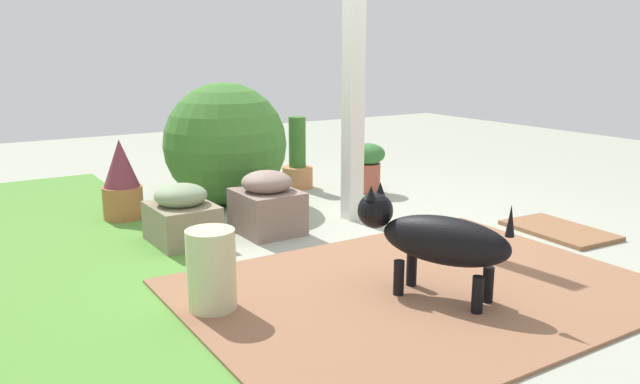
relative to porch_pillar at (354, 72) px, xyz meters
The scene contains 12 objects.
ground_plane 1.19m from the porch_pillar, 146.44° to the left, with size 12.00×12.00×0.00m, color #A0A591.
brick_path 1.83m from the porch_pillar, 158.87° to the left, with size 1.80×2.40×0.02m, color #8E6044.
porch_pillar is the anchor object (origin of this frame).
stone_planter_mid 1.13m from the porch_pillar, 88.96° to the left, with size 0.46×0.40×0.44m.
stone_planter_far 1.58m from the porch_pillar, 85.58° to the left, with size 0.48×0.40×0.40m.
round_shrub 1.25m from the porch_pillar, 33.48° to the left, with size 0.99×0.99×0.99m, color #3B722C.
terracotta_pot_tall 1.43m from the porch_pillar, ahead, with size 0.28×0.28×0.65m.
terracotta_pot_broad 1.23m from the porch_pillar, 43.62° to the right, with size 0.31×0.31×0.44m.
terracotta_pot_spiky 1.90m from the porch_pillar, 57.97° to the left, with size 0.29×0.29×0.60m.
dog 1.76m from the porch_pillar, 159.78° to the left, with size 0.80×0.50×0.57m.
ceramic_urn 2.07m from the porch_pillar, 123.68° to the left, with size 0.24×0.24×0.41m, color beige.
doormat 1.82m from the porch_pillar, 136.87° to the right, with size 0.72×0.45×0.03m, color #8B5E3E.
Camera 1 is at (-3.31, 2.35, 1.26)m, focal length 35.02 mm.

